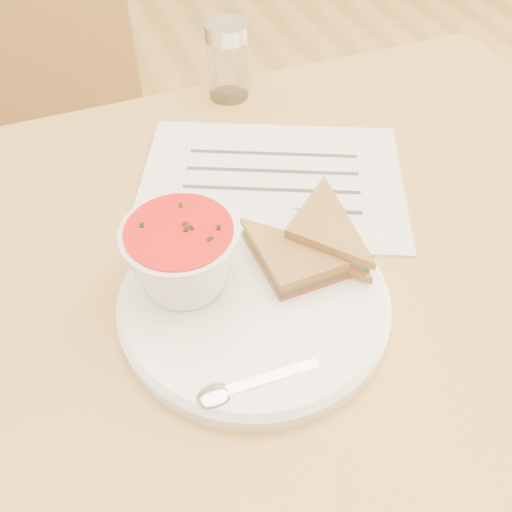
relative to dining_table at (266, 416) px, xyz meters
name	(u,v)px	position (x,y,z in m)	size (l,w,h in m)	color
floor	(264,502)	(0.00, 0.00, -0.38)	(5.00, 6.00, 0.01)	olive
dining_table	(266,416)	(0.00, 0.00, 0.00)	(1.00, 0.70, 0.75)	olive
chair_far	(115,198)	(-0.12, 0.54, 0.05)	(0.37, 0.37, 0.84)	brown
plate	(254,302)	(-0.04, -0.06, 0.38)	(0.27, 0.27, 0.02)	white
soup_bowl	(183,259)	(-0.10, -0.02, 0.43)	(0.11, 0.11, 0.07)	white
sandwich_half_a	(280,296)	(-0.02, -0.08, 0.41)	(0.10, 0.10, 0.03)	#A77D3B
sandwich_half_b	(284,240)	(0.00, -0.03, 0.42)	(0.10, 0.10, 0.03)	#A77D3B
spoon	(268,379)	(-0.07, -0.15, 0.40)	(0.16, 0.03, 0.01)	silver
paper_menu	(272,181)	(0.05, 0.11, 0.38)	(0.32, 0.23, 0.00)	white
condiment_shaker	(228,61)	(0.06, 0.31, 0.43)	(0.06, 0.06, 0.11)	silver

